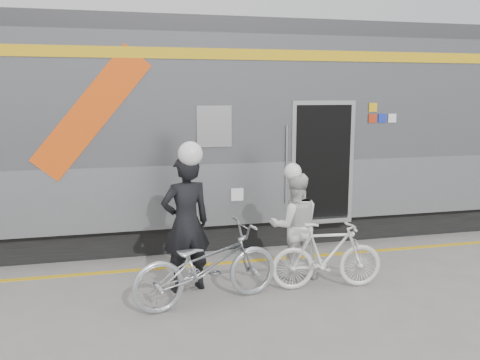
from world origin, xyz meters
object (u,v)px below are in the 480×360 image
object	(u,v)px
bicycle_left	(207,265)
bicycle_right	(327,256)
woman	(295,226)
man	(186,223)

from	to	relation	value
bicycle_left	bicycle_right	distance (m)	1.78
bicycle_left	bicycle_right	world-z (taller)	bicycle_left
woman	bicycle_right	world-z (taller)	woman
bicycle_right	man	bearing A→B (deg)	83.83
woman	man	bearing A→B (deg)	10.16
bicycle_left	bicycle_right	xyz separation A→B (m)	(1.78, 0.12, -0.05)
man	bicycle_left	distance (m)	0.73
man	woman	bearing A→B (deg)	171.00
bicycle_left	woman	xyz separation A→B (m)	(1.48, 0.67, 0.27)
woman	bicycle_right	distance (m)	0.70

